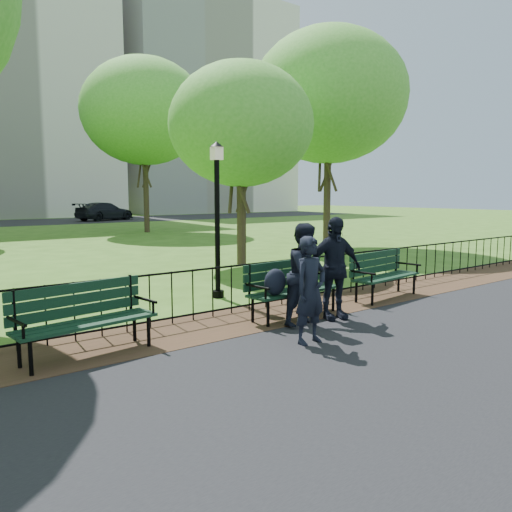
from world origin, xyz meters
TOP-DOWN VIEW (x-y plane):
  - ground at (0.00, 0.00)m, footprint 120.00×120.00m
  - dirt_strip at (0.00, 1.50)m, footprint 60.00×1.60m
  - iron_fence at (0.00, 2.00)m, footprint 24.06×0.06m
  - apartment_east at (26.00, 48.00)m, footprint 20.00×15.00m
  - park_bench_main at (-0.07, 1.14)m, footprint 1.93×0.72m
  - park_bench_left_a at (-3.51, 1.29)m, footprint 1.94×0.82m
  - park_bench_right_a at (2.69, 1.24)m, footprint 1.91×0.78m
  - lamppost at (0.02, 3.39)m, footprint 0.29×0.29m
  - tree_near_e at (3.32, 7.11)m, footprint 4.35×4.35m
  - tree_mid_e at (8.99, 9.05)m, footprint 6.17×6.17m
  - tree_far_e at (6.58, 20.72)m, footprint 6.84×6.84m
  - person_left at (-0.70, -0.16)m, footprint 0.59×0.40m
  - person_mid at (-0.05, 0.62)m, footprint 0.88×0.56m
  - person_right at (0.60, 0.63)m, footprint 1.12×0.71m
  - sedan_dark at (9.15, 33.91)m, footprint 5.34×3.59m

SIDE VIEW (x-z plane):
  - ground at x=0.00m, z-range 0.00..0.00m
  - dirt_strip at x=0.00m, z-range 0.01..0.02m
  - iron_fence at x=0.00m, z-range 0.00..1.00m
  - park_bench_right_a at x=2.69m, z-range 0.08..1.13m
  - park_bench_left_a at x=-3.51m, z-range 0.08..1.15m
  - park_bench_main at x=-0.07m, z-range 0.12..1.19m
  - sedan_dark at x=9.15m, z-range 0.01..1.45m
  - person_left at x=-0.70m, z-range 0.01..1.58m
  - person_mid at x=-0.05m, z-range 0.01..1.70m
  - person_right at x=0.60m, z-range 0.01..1.79m
  - lamppost at x=0.02m, z-range 0.14..3.37m
  - tree_near_e at x=3.32m, z-range 1.17..7.24m
  - tree_mid_e at x=8.99m, z-range 1.67..10.27m
  - tree_far_e at x=6.58m, z-range 1.85..11.39m
  - apartment_east at x=26.00m, z-range 0.00..24.00m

